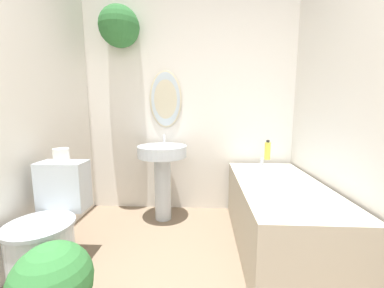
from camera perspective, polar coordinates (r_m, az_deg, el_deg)
The scene contains 8 objects.
wall_back at distance 2.69m, azimuth -3.58°, elevation 12.22°, with size 2.44×0.42×2.40m.
wall_right at distance 1.79m, azimuth 37.81°, elevation 7.81°, with size 0.06×2.49×2.40m.
toilet at distance 1.98m, azimuth -31.48°, elevation -18.28°, with size 0.43×0.59×0.78m.
pedestal_sink at distance 2.48m, azimuth -7.19°, elevation -5.38°, with size 0.51×0.51×0.89m.
bathtub at distance 2.17m, azimuth 20.20°, elevation -15.65°, with size 0.68×1.44×0.65m.
shampoo_bottle at distance 2.57m, azimuth 17.84°, elevation -1.51°, with size 0.06×0.06×0.20m.
potted_plant at distance 1.53m, azimuth -30.73°, elevation -27.43°, with size 0.39×0.39×0.51m.
toilet_paper_roll at distance 2.00m, azimuth -29.13°, elevation -2.38°, with size 0.11×0.11×0.10m.
Camera 1 is at (0.17, -0.30, 1.16)m, focal length 22.00 mm.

